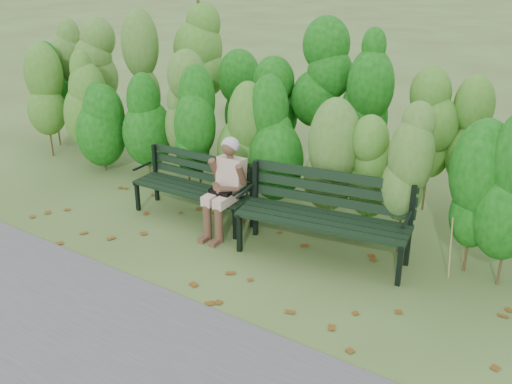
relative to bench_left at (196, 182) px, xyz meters
The scene contains 7 objects.
ground 1.44m from the bench_left, 30.09° to the right, with size 80.00×80.00×0.00m, color #435427.
footpath 3.15m from the bench_left, 67.85° to the right, with size 60.00×2.50×0.01m, color #474749.
hedge_band 1.83m from the bench_left, 45.25° to the left, with size 11.04×1.67×2.42m.
leaf_litter 1.50m from the bench_left, 29.83° to the right, with size 5.89×2.08×0.01m.
bench_left is the anchor object (origin of this frame).
bench_right 1.91m from the bench_left, ahead, with size 2.06×0.99×0.99m.
seated_woman 0.64m from the bench_left, 13.79° to the right, with size 0.49×0.72×1.23m.
Camera 1 is at (3.55, -4.92, 3.51)m, focal length 42.00 mm.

